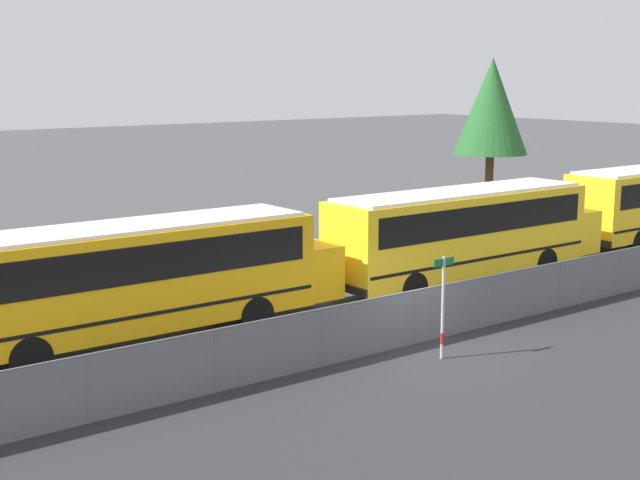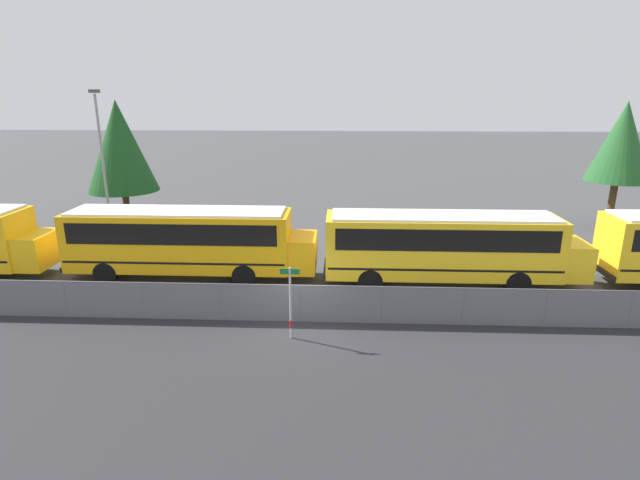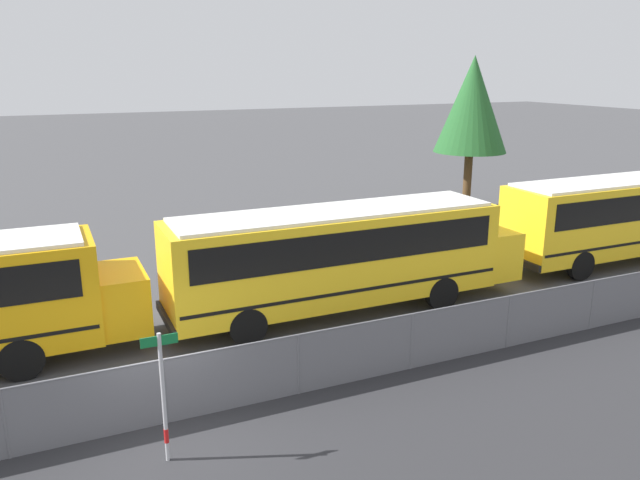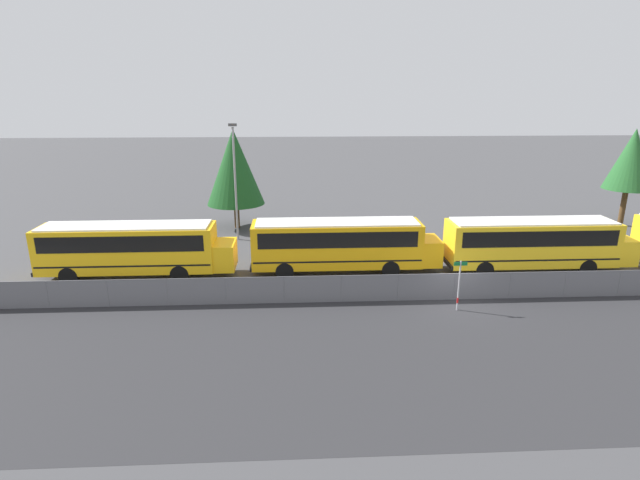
% 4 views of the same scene
% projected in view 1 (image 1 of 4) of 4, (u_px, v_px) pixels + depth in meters
% --- Properties ---
extents(ground_plane, '(200.00, 200.00, 0.00)m').
position_uv_depth(ground_plane, '(413.00, 344.00, 24.37)').
color(ground_plane, '#424244').
extents(road_strip, '(96.10, 12.00, 0.01)m').
position_uv_depth(road_strip, '(598.00, 409.00, 19.65)').
color(road_strip, '#2B2B2D').
rests_on(road_strip, ground_plane).
extents(fence, '(62.17, 0.07, 1.54)m').
position_uv_depth(fence, '(413.00, 317.00, 24.22)').
color(fence, '#9EA0A5').
rests_on(fence, ground_plane).
extents(school_bus_1, '(11.80, 2.51, 3.35)m').
position_uv_depth(school_bus_1, '(140.00, 272.00, 24.14)').
color(school_bus_1, '#EDA80F').
rests_on(school_bus_1, ground_plane).
extents(school_bus_2, '(11.80, 2.51, 3.35)m').
position_uv_depth(school_bus_2, '(466.00, 228.00, 31.04)').
color(school_bus_2, yellow).
rests_on(school_bus_2, ground_plane).
extents(street_sign, '(0.70, 0.09, 2.72)m').
position_uv_depth(street_sign, '(443.00, 305.00, 22.89)').
color(street_sign, '#B7B7BC').
rests_on(street_sign, ground_plane).
extents(tree_1, '(3.82, 3.82, 8.12)m').
position_uv_depth(tree_1, '(492.00, 107.00, 46.08)').
color(tree_1, '#51381E').
rests_on(tree_1, ground_plane).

